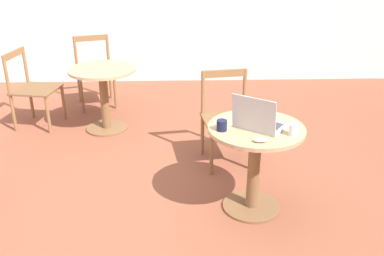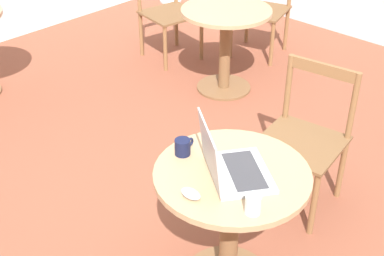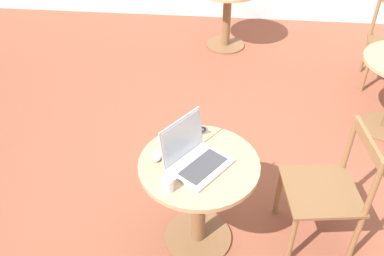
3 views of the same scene
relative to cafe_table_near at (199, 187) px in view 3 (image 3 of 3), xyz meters
name	(u,v)px [view 3 (image 3 of 3)]	position (x,y,z in m)	size (l,w,h in m)	color
ground_plane	(224,191)	(0.16, 0.45, -0.50)	(16.00, 16.00, 0.00)	brown
cafe_table_near	(199,187)	(0.00, 0.00, 0.00)	(0.72, 0.72, 0.70)	brown
cafe_table_far	(227,6)	(0.08, 2.84, 0.00)	(0.72, 0.72, 0.70)	brown
chair_near_right	(328,190)	(0.81, 0.12, -0.06)	(0.52, 0.52, 0.86)	brown
laptop	(194,157)	(-0.03, -0.01, 0.26)	(0.43, 0.44, 0.27)	#B7B7BC
mouse	(157,156)	(-0.25, 0.02, 0.22)	(0.06, 0.10, 0.03)	#B7B7BC
mug	(195,129)	(-0.05, 0.26, 0.24)	(0.11, 0.08, 0.08)	#141938
drinking_glass	(168,185)	(-0.15, -0.23, 0.25)	(0.07, 0.07, 0.09)	silver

